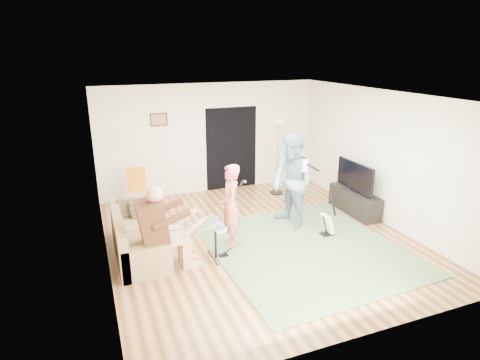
% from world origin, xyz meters
% --- Properties ---
extents(floor, '(6.00, 6.00, 0.00)m').
position_xyz_m(floor, '(0.00, 0.00, 0.00)').
color(floor, brown).
rests_on(floor, ground).
extents(walls, '(5.50, 6.00, 2.70)m').
position_xyz_m(walls, '(0.00, 0.00, 1.35)').
color(walls, beige).
rests_on(walls, floor).
extents(ceiling, '(6.00, 6.00, 0.00)m').
position_xyz_m(ceiling, '(0.00, 0.00, 2.70)').
color(ceiling, white).
rests_on(ceiling, walls).
extents(window_blinds, '(0.00, 2.05, 2.05)m').
position_xyz_m(window_blinds, '(-2.74, 0.20, 1.55)').
color(window_blinds, olive).
rests_on(window_blinds, walls).
extents(doorway, '(2.10, 0.00, 2.10)m').
position_xyz_m(doorway, '(0.55, 2.99, 1.05)').
color(doorway, black).
rests_on(doorway, walls).
extents(picture_frame, '(0.42, 0.03, 0.32)m').
position_xyz_m(picture_frame, '(-1.25, 2.99, 1.90)').
color(picture_frame, '#3F2314').
rests_on(picture_frame, walls).
extents(area_rug, '(3.39, 3.69, 0.02)m').
position_xyz_m(area_rug, '(0.63, -0.70, 0.01)').
color(area_rug, '#4E6940').
rests_on(area_rug, floor).
extents(sofa, '(0.80, 1.94, 0.79)m').
position_xyz_m(sofa, '(-2.29, 0.22, 0.26)').
color(sofa, '#997C4C').
rests_on(sofa, floor).
extents(drummer, '(0.94, 0.52, 1.44)m').
position_xyz_m(drummer, '(-1.86, -0.43, 0.56)').
color(drummer, '#532C17').
rests_on(drummer, sofa).
extents(drum_kit, '(0.37, 0.67, 0.69)m').
position_xyz_m(drum_kit, '(-1.00, -0.43, 0.30)').
color(drum_kit, black).
rests_on(drum_kit, floor).
extents(singer, '(0.48, 0.63, 1.55)m').
position_xyz_m(singer, '(-0.60, -0.07, 0.78)').
color(singer, '#D5605C').
rests_on(singer, floor).
extents(microphone, '(0.06, 0.06, 0.24)m').
position_xyz_m(microphone, '(-0.40, -0.07, 1.16)').
color(microphone, black).
rests_on(microphone, singer).
extents(guitarist, '(0.90, 1.05, 1.90)m').
position_xyz_m(guitarist, '(0.85, 0.31, 0.95)').
color(guitarist, '#6B8B9D').
rests_on(guitarist, floor).
extents(guitar_held, '(0.16, 0.61, 0.26)m').
position_xyz_m(guitar_held, '(1.05, 0.31, 1.29)').
color(guitar_held, white).
rests_on(guitar_held, guitarist).
extents(guitar_spare, '(0.31, 0.28, 0.87)m').
position_xyz_m(guitar_spare, '(1.30, -0.35, 0.25)').
color(guitar_spare, black).
rests_on(guitar_spare, floor).
extents(torchiere_lamp, '(0.33, 0.33, 1.85)m').
position_xyz_m(torchiere_lamp, '(1.46, 2.18, 1.27)').
color(torchiere_lamp, black).
rests_on(torchiere_lamp, floor).
extents(dining_chair, '(0.50, 0.52, 0.99)m').
position_xyz_m(dining_chair, '(-1.98, 2.16, 0.35)').
color(dining_chair, tan).
rests_on(dining_chair, floor).
extents(tv_cabinet, '(0.40, 1.40, 0.50)m').
position_xyz_m(tv_cabinet, '(2.50, 0.42, 0.25)').
color(tv_cabinet, black).
rests_on(tv_cabinet, floor).
extents(television, '(0.06, 1.17, 0.62)m').
position_xyz_m(television, '(2.45, 0.42, 0.85)').
color(television, black).
rests_on(television, tv_cabinet).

